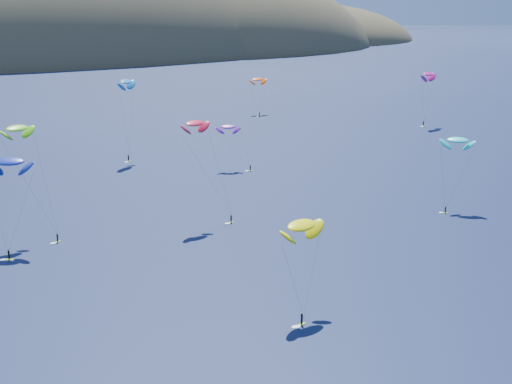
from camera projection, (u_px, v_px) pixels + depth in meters
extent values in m
ellipsoid|color=#3D3526|center=(13.00, 69.00, 580.80)|extent=(600.00, 300.00, 210.00)
ellipsoid|color=#3D3526|center=(205.00, 59.00, 629.09)|extent=(320.00, 220.00, 156.00)
ellipsoid|color=#3D3526|center=(301.00, 46.00, 712.44)|extent=(240.00, 180.00, 84.00)
cube|color=#B3F91B|center=(302.00, 324.00, 113.65)|extent=(1.58, 0.86, 0.08)
cylinder|color=black|center=(302.00, 319.00, 113.39)|extent=(0.36, 0.36, 1.62)
sphere|color=#8C6047|center=(302.00, 314.00, 113.13)|extent=(0.27, 0.27, 0.27)
ellipsoid|color=#F8F108|center=(302.00, 225.00, 116.43)|extent=(9.85, 6.62, 5.03)
cube|color=#B3F91B|center=(58.00, 242.00, 150.50)|extent=(1.44, 0.99, 0.08)
cylinder|color=black|center=(57.00, 238.00, 150.25)|extent=(0.33, 0.33, 1.50)
sphere|color=#8C6047|center=(57.00, 234.00, 150.01)|extent=(0.25, 0.25, 0.25)
ellipsoid|color=#6DE218|center=(17.00, 128.00, 150.43)|extent=(8.61, 6.72, 4.36)
cube|color=#B3F91B|center=(129.00, 161.00, 220.15)|extent=(1.38, 1.41, 0.08)
cylinder|color=black|center=(128.00, 158.00, 219.88)|extent=(0.36, 0.36, 1.63)
sphere|color=#8C6047|center=(128.00, 155.00, 219.62)|extent=(0.27, 0.27, 0.27)
ellipsoid|color=#1976BE|center=(126.00, 81.00, 219.03)|extent=(9.04, 9.16, 4.90)
cube|color=#B3F91B|center=(445.00, 213.00, 169.77)|extent=(1.17, 1.10, 0.07)
cylinder|color=black|center=(445.00, 210.00, 169.56)|extent=(0.29, 0.29, 1.33)
sphere|color=#8C6047|center=(446.00, 207.00, 169.34)|extent=(0.22, 0.22, 0.22)
ellipsoid|color=#14C2BC|center=(458.00, 140.00, 171.98)|extent=(8.39, 8.06, 4.44)
cube|color=#B3F91B|center=(250.00, 171.00, 208.55)|extent=(1.41, 0.79, 0.07)
cylinder|color=black|center=(250.00, 168.00, 208.31)|extent=(0.32, 0.32, 1.45)
sphere|color=#8C6047|center=(250.00, 165.00, 208.08)|extent=(0.24, 0.24, 0.24)
ellipsoid|color=#66179E|center=(228.00, 127.00, 209.49)|extent=(7.89, 5.41, 4.02)
cube|color=#B3F91B|center=(423.00, 126.00, 275.67)|extent=(1.62, 1.08, 0.09)
cylinder|color=black|center=(423.00, 123.00, 275.39)|extent=(0.37, 0.37, 1.68)
sphere|color=#8C6047|center=(424.00, 121.00, 275.12)|extent=(0.28, 0.28, 0.28)
ellipsoid|color=#BC0E81|center=(428.00, 74.00, 274.15)|extent=(10.65, 8.18, 5.39)
cube|color=#B3F91B|center=(231.00, 222.00, 162.94)|extent=(1.45, 0.84, 0.08)
cylinder|color=black|center=(231.00, 219.00, 162.70)|extent=(0.33, 0.33, 1.49)
sphere|color=#8C6047|center=(231.00, 215.00, 162.46)|extent=(0.25, 0.25, 0.25)
ellipsoid|color=red|center=(195.00, 123.00, 160.31)|extent=(8.36, 5.84, 4.25)
cube|color=#B3F91B|center=(9.00, 259.00, 140.73)|extent=(1.59, 1.09, 0.09)
cylinder|color=black|center=(9.00, 255.00, 140.46)|extent=(0.36, 0.36, 1.66)
sphere|color=#8C6047|center=(8.00, 250.00, 140.19)|extent=(0.28, 0.28, 0.28)
ellipsoid|color=navy|center=(9.00, 161.00, 145.03)|extent=(10.56, 8.22, 5.34)
cube|color=#B3F91B|center=(260.00, 116.00, 296.32)|extent=(1.33, 0.39, 0.07)
cylinder|color=black|center=(260.00, 114.00, 296.09)|extent=(0.31, 0.31, 1.42)
sphere|color=#8C6047|center=(260.00, 112.00, 295.86)|extent=(0.24, 0.24, 0.24)
ellipsoid|color=#FF4F05|center=(258.00, 79.00, 301.89)|extent=(7.92, 3.70, 4.42)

